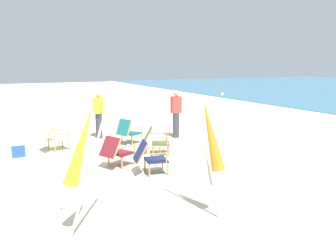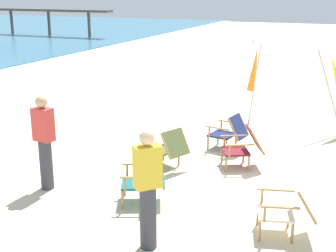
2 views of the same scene
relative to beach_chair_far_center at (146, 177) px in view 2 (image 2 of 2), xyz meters
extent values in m
plane|color=beige|center=(2.41, -1.43, -0.43)|extent=(80.00, 80.00, 0.00)
cube|color=#196066|center=(-0.06, 0.14, -0.11)|extent=(0.67, 0.65, 0.04)
cube|color=#196066|center=(0.07, -0.17, 0.13)|extent=(0.54, 0.41, 0.50)
cylinder|color=#AD7F4C|center=(-0.36, 0.24, -0.27)|extent=(0.04, 0.04, 0.32)
cylinder|color=#AD7F4C|center=(0.06, 0.43, -0.27)|extent=(0.04, 0.04, 0.32)
cylinder|color=#AD7F4C|center=(-0.19, -0.15, -0.27)|extent=(0.04, 0.04, 0.32)
cylinder|color=#AD7F4C|center=(0.24, 0.04, -0.27)|extent=(0.04, 0.04, 0.32)
cube|color=#AD7F4C|center=(-0.31, 0.01, 0.11)|extent=(0.25, 0.50, 0.02)
cylinder|color=#AD7F4C|center=(-0.39, 0.18, 0.00)|extent=(0.04, 0.04, 0.22)
cube|color=#AD7F4C|center=(0.20, 0.24, 0.11)|extent=(0.25, 0.50, 0.02)
cylinder|color=#AD7F4C|center=(0.13, 0.41, 0.00)|extent=(0.04, 0.04, 0.22)
cylinder|color=#AD7F4C|center=(-0.16, -0.27, 0.13)|extent=(0.13, 0.23, 0.50)
cylinder|color=#AD7F4C|center=(0.31, -0.06, 0.13)|extent=(0.13, 0.23, 0.50)
cube|color=beige|center=(-0.24, -2.08, -0.11)|extent=(0.63, 0.60, 0.04)
cube|color=beige|center=(-0.15, -2.44, 0.11)|extent=(0.55, 0.42, 0.46)
cylinder|color=#AD7F4C|center=(-0.53, -1.93, -0.27)|extent=(0.04, 0.04, 0.32)
cylinder|color=#AD7F4C|center=(-0.07, -1.81, -0.27)|extent=(0.04, 0.04, 0.32)
cylinder|color=#AD7F4C|center=(-0.41, -2.35, -0.27)|extent=(0.04, 0.04, 0.32)
cylinder|color=#AD7F4C|center=(0.04, -2.23, -0.27)|extent=(0.04, 0.04, 0.32)
cube|color=#AD7F4C|center=(-0.51, -2.17, 0.11)|extent=(0.17, 0.52, 0.02)
cylinder|color=#AD7F4C|center=(-0.56, -1.99, 0.00)|extent=(0.04, 0.04, 0.22)
cube|color=#AD7F4C|center=(0.03, -2.03, 0.11)|extent=(0.17, 0.52, 0.02)
cylinder|color=#AD7F4C|center=(-0.02, -1.85, 0.00)|extent=(0.04, 0.04, 0.22)
cylinder|color=#AD7F4C|center=(-0.39, -2.51, 0.11)|extent=(0.12, 0.30, 0.47)
cylinder|color=#AD7F4C|center=(0.10, -2.38, 0.11)|extent=(0.12, 0.30, 0.47)
cube|color=#515B33|center=(1.56, 0.40, -0.11)|extent=(0.67, 0.65, 0.04)
cube|color=#515B33|center=(1.41, 0.06, 0.12)|extent=(0.57, 0.46, 0.47)
cylinder|color=#AD7F4C|center=(1.43, 0.69, -0.27)|extent=(0.04, 0.04, 0.32)
cylinder|color=#AD7F4C|center=(1.86, 0.50, -0.27)|extent=(0.04, 0.04, 0.32)
cylinder|color=#AD7F4C|center=(1.26, 0.29, -0.27)|extent=(0.04, 0.04, 0.32)
cylinder|color=#AD7F4C|center=(1.68, 0.10, -0.27)|extent=(0.04, 0.04, 0.32)
cube|color=#AD7F4C|center=(1.29, 0.49, 0.11)|extent=(0.24, 0.50, 0.02)
cylinder|color=#AD7F4C|center=(1.37, 0.66, 0.00)|extent=(0.04, 0.04, 0.22)
cube|color=#AD7F4C|center=(1.80, 0.26, 0.11)|extent=(0.24, 0.50, 0.02)
cylinder|color=#AD7F4C|center=(1.88, 0.44, 0.00)|extent=(0.04, 0.04, 0.22)
cylinder|color=#AD7F4C|center=(1.18, 0.16, 0.12)|extent=(0.15, 0.28, 0.48)
cylinder|color=#AD7F4C|center=(1.64, -0.04, 0.12)|extent=(0.15, 0.28, 0.48)
cube|color=#19234C|center=(2.97, -0.39, -0.11)|extent=(0.60, 0.56, 0.04)
cube|color=#19234C|center=(2.90, -0.75, 0.12)|extent=(0.54, 0.36, 0.47)
cylinder|color=#AD7F4C|center=(2.78, -0.13, -0.27)|extent=(0.04, 0.04, 0.32)
cylinder|color=#AD7F4C|center=(3.24, -0.22, -0.27)|extent=(0.04, 0.04, 0.32)
cylinder|color=#AD7F4C|center=(2.70, -0.56, -0.27)|extent=(0.04, 0.04, 0.32)
cylinder|color=#AD7F4C|center=(3.16, -0.64, -0.27)|extent=(0.04, 0.04, 0.32)
cube|color=#AD7F4C|center=(2.69, -0.36, 0.11)|extent=(0.13, 0.53, 0.02)
cylinder|color=#AD7F4C|center=(2.72, -0.17, 0.00)|extent=(0.04, 0.04, 0.22)
cube|color=#AD7F4C|center=(3.24, -0.46, 0.11)|extent=(0.13, 0.53, 0.02)
cylinder|color=#AD7F4C|center=(3.27, -0.27, 0.00)|extent=(0.04, 0.04, 0.22)
cylinder|color=#AD7F4C|center=(2.65, -0.70, 0.12)|extent=(0.09, 0.29, 0.48)
cylinder|color=#AD7F4C|center=(3.15, -0.79, 0.12)|extent=(0.09, 0.29, 0.48)
cube|color=maroon|center=(2.04, -0.92, -0.11)|extent=(0.68, 0.66, 0.04)
cube|color=maroon|center=(2.21, -1.25, 0.12)|extent=(0.57, 0.48, 0.47)
cylinder|color=#AD7F4C|center=(1.74, -0.82, -0.27)|extent=(0.04, 0.04, 0.32)
cylinder|color=#AD7F4C|center=(2.16, -0.62, -0.27)|extent=(0.04, 0.04, 0.32)
cylinder|color=#AD7F4C|center=(1.93, -1.21, -0.27)|extent=(0.04, 0.04, 0.32)
cylinder|color=#AD7F4C|center=(2.35, -1.01, -0.27)|extent=(0.04, 0.04, 0.32)
cube|color=#AD7F4C|center=(1.80, -1.06, 0.11)|extent=(0.26, 0.49, 0.02)
cylinder|color=#AD7F4C|center=(1.72, -0.89, 0.00)|extent=(0.04, 0.04, 0.22)
cube|color=#AD7F4C|center=(2.30, -0.81, 0.11)|extent=(0.26, 0.49, 0.02)
cylinder|color=#AD7F4C|center=(2.22, -0.64, 0.00)|extent=(0.04, 0.04, 0.22)
cylinder|color=#AD7F4C|center=(1.98, -1.36, 0.12)|extent=(0.17, 0.28, 0.47)
cylinder|color=#AD7F4C|center=(2.43, -1.14, 0.12)|extent=(0.17, 0.28, 0.47)
cylinder|color=#B7B2A8|center=(4.95, -2.36, 0.56)|extent=(0.20, 0.73, 1.99)
cylinder|color=#B7B2A8|center=(5.26, -0.54, 0.59)|extent=(0.49, 0.35, 2.05)
cone|color=orange|center=(5.33, -0.49, 0.94)|extent=(0.53, 0.46, 1.17)
sphere|color=#B7B2A8|center=(5.47, -0.40, 1.61)|extent=(0.06, 0.06, 0.06)
cylinder|color=#383842|center=(-1.24, -0.61, 0.00)|extent=(0.22, 0.22, 0.86)
cube|color=gold|center=(-1.24, -0.61, 0.71)|extent=(0.38, 0.38, 0.56)
sphere|color=beige|center=(-1.24, -0.61, 1.10)|extent=(0.20, 0.20, 0.20)
cylinder|color=#383842|center=(-0.17, 1.80, 0.00)|extent=(0.22, 0.22, 0.86)
cube|color=#D13D38|center=(-0.17, 1.80, 0.71)|extent=(0.23, 0.36, 0.56)
sphere|color=tan|center=(-0.17, 1.80, 1.10)|extent=(0.20, 0.20, 0.20)
cube|color=brown|center=(21.75, 19.48, 1.43)|extent=(0.90, 13.22, 0.16)
cylinder|color=brown|center=(21.75, 14.52, 0.50)|extent=(0.20, 0.20, 1.86)
cylinder|color=brown|center=(21.75, 17.83, 0.50)|extent=(0.20, 0.20, 1.86)
cylinder|color=brown|center=(21.75, 21.13, 0.50)|extent=(0.20, 0.20, 1.86)
camera|label=1|loc=(9.60, -3.40, 2.06)|focal=35.00mm
camera|label=2|loc=(-6.22, -2.96, 2.87)|focal=50.00mm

